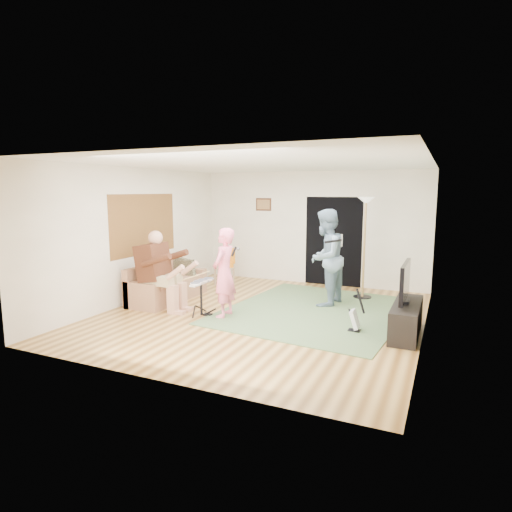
{
  "coord_description": "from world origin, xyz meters",
  "views": [
    {
      "loc": [
        3.02,
        -6.91,
        2.24
      ],
      "look_at": [
        -0.24,
        0.3,
        1.03
      ],
      "focal_mm": 30.0,
      "sensor_mm": 36.0,
      "label": 1
    }
  ],
  "objects_px": {
    "guitarist": "(325,258)",
    "television": "(405,281)",
    "guitar_spare": "(355,319)",
    "torchiere_lamp": "(365,230)",
    "tv_cabinet": "(406,319)",
    "dining_chair": "(225,272)",
    "sofa": "(165,288)",
    "singer": "(224,273)",
    "drum_kit": "(201,299)"
  },
  "relations": [
    {
      "from": "guitarist",
      "to": "television",
      "type": "height_order",
      "value": "guitarist"
    },
    {
      "from": "guitar_spare",
      "to": "torchiere_lamp",
      "type": "xyz_separation_m",
      "value": [
        -0.3,
        2.26,
        1.24
      ]
    },
    {
      "from": "guitarist",
      "to": "television",
      "type": "distance_m",
      "value": 2.0
    },
    {
      "from": "guitar_spare",
      "to": "tv_cabinet",
      "type": "height_order",
      "value": "guitar_spare"
    },
    {
      "from": "guitar_spare",
      "to": "dining_chair",
      "type": "bearing_deg",
      "value": 148.16
    },
    {
      "from": "dining_chair",
      "to": "tv_cabinet",
      "type": "height_order",
      "value": "dining_chair"
    },
    {
      "from": "guitarist",
      "to": "dining_chair",
      "type": "relative_size",
      "value": 2.15
    },
    {
      "from": "guitarist",
      "to": "guitar_spare",
      "type": "relative_size",
      "value": 2.67
    },
    {
      "from": "guitarist",
      "to": "dining_chair",
      "type": "height_order",
      "value": "guitarist"
    },
    {
      "from": "sofa",
      "to": "torchiere_lamp",
      "type": "bearing_deg",
      "value": 26.03
    },
    {
      "from": "sofa",
      "to": "singer",
      "type": "height_order",
      "value": "singer"
    },
    {
      "from": "drum_kit",
      "to": "guitarist",
      "type": "distance_m",
      "value": 2.54
    },
    {
      "from": "singer",
      "to": "torchiere_lamp",
      "type": "xyz_separation_m",
      "value": [
        2.01,
        2.39,
        0.65
      ]
    },
    {
      "from": "guitarist",
      "to": "dining_chair",
      "type": "bearing_deg",
      "value": -98.79
    },
    {
      "from": "tv_cabinet",
      "to": "singer",
      "type": "bearing_deg",
      "value": -173.96
    },
    {
      "from": "tv_cabinet",
      "to": "guitarist",
      "type": "bearing_deg",
      "value": 143.76
    },
    {
      "from": "sofa",
      "to": "torchiere_lamp",
      "type": "relative_size",
      "value": 0.88
    },
    {
      "from": "singer",
      "to": "dining_chair",
      "type": "height_order",
      "value": "singer"
    },
    {
      "from": "dining_chair",
      "to": "torchiere_lamp",
      "type": "bearing_deg",
      "value": 6.14
    },
    {
      "from": "sofa",
      "to": "guitarist",
      "type": "distance_m",
      "value": 3.36
    },
    {
      "from": "torchiere_lamp",
      "to": "drum_kit",
      "type": "bearing_deg",
      "value": -134.68
    },
    {
      "from": "guitar_spare",
      "to": "tv_cabinet",
      "type": "bearing_deg",
      "value": 14.21
    },
    {
      "from": "guitarist",
      "to": "tv_cabinet",
      "type": "bearing_deg",
      "value": 61.91
    },
    {
      "from": "drum_kit",
      "to": "torchiere_lamp",
      "type": "xyz_separation_m",
      "value": [
        2.44,
        2.47,
        1.16
      ]
    },
    {
      "from": "guitarist",
      "to": "dining_chair",
      "type": "distance_m",
      "value": 2.87
    },
    {
      "from": "singer",
      "to": "torchiere_lamp",
      "type": "bearing_deg",
      "value": 136.23
    },
    {
      "from": "drum_kit",
      "to": "guitarist",
      "type": "height_order",
      "value": "guitarist"
    },
    {
      "from": "torchiere_lamp",
      "to": "television",
      "type": "height_order",
      "value": "torchiere_lamp"
    },
    {
      "from": "television",
      "to": "tv_cabinet",
      "type": "bearing_deg",
      "value": 0.0
    },
    {
      "from": "sofa",
      "to": "guitar_spare",
      "type": "relative_size",
      "value": 2.61
    },
    {
      "from": "singer",
      "to": "torchiere_lamp",
      "type": "distance_m",
      "value": 3.19
    },
    {
      "from": "dining_chair",
      "to": "tv_cabinet",
      "type": "distance_m",
      "value": 4.77
    },
    {
      "from": "television",
      "to": "singer",
      "type": "bearing_deg",
      "value": -173.86
    },
    {
      "from": "drum_kit",
      "to": "torchiere_lamp",
      "type": "relative_size",
      "value": 0.31
    },
    {
      "from": "television",
      "to": "torchiere_lamp",
      "type": "bearing_deg",
      "value": 115.98
    },
    {
      "from": "guitar_spare",
      "to": "dining_chair",
      "type": "distance_m",
      "value": 4.19
    },
    {
      "from": "singer",
      "to": "drum_kit",
      "type": "bearing_deg",
      "value": -84.0
    },
    {
      "from": "tv_cabinet",
      "to": "television",
      "type": "bearing_deg",
      "value": 180.0
    },
    {
      "from": "sofa",
      "to": "drum_kit",
      "type": "height_order",
      "value": "sofa"
    },
    {
      "from": "sofa",
      "to": "tv_cabinet",
      "type": "xyz_separation_m",
      "value": [
        4.78,
        -0.25,
        -0.0
      ]
    },
    {
      "from": "singer",
      "to": "guitarist",
      "type": "relative_size",
      "value": 0.84
    },
    {
      "from": "guitar_spare",
      "to": "tv_cabinet",
      "type": "xyz_separation_m",
      "value": [
        0.76,
        0.19,
        0.05
      ]
    },
    {
      "from": "sofa",
      "to": "singer",
      "type": "distance_m",
      "value": 1.89
    },
    {
      "from": "guitarist",
      "to": "torchiere_lamp",
      "type": "height_order",
      "value": "torchiere_lamp"
    },
    {
      "from": "drum_kit",
      "to": "television",
      "type": "xyz_separation_m",
      "value": [
        3.45,
        0.4,
        0.56
      ]
    },
    {
      "from": "torchiere_lamp",
      "to": "dining_chair",
      "type": "xyz_separation_m",
      "value": [
        -3.26,
        -0.05,
        -1.13
      ]
    },
    {
      "from": "drum_kit",
      "to": "guitar_spare",
      "type": "distance_m",
      "value": 2.75
    },
    {
      "from": "sofa",
      "to": "television",
      "type": "xyz_separation_m",
      "value": [
        4.73,
        -0.25,
        0.6
      ]
    },
    {
      "from": "torchiere_lamp",
      "to": "guitar_spare",
      "type": "bearing_deg",
      "value": -82.42
    },
    {
      "from": "sofa",
      "to": "torchiere_lamp",
      "type": "distance_m",
      "value": 4.31
    }
  ]
}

